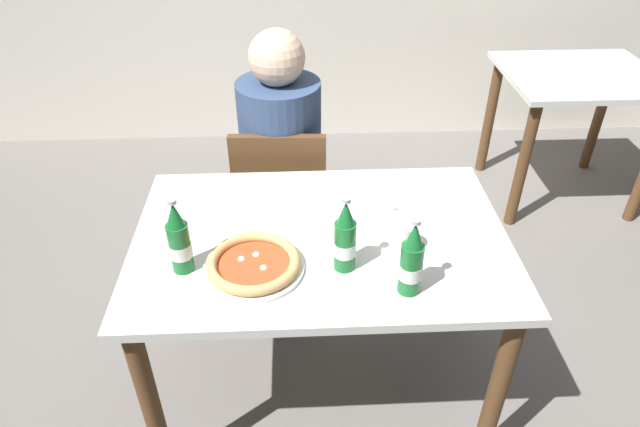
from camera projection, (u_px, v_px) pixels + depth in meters
name	position (u px, v px, depth m)	size (l,w,h in m)	color
ground_plane	(321.00, 384.00, 2.23)	(8.00, 8.00, 0.00)	slate
dining_table_main	(321.00, 262.00, 1.86)	(1.20, 0.80, 0.75)	silver
chair_behind_table	(282.00, 200.00, 2.44)	(0.42, 0.42, 0.85)	brown
diner_seated	(282.00, 174.00, 2.42)	(0.34, 0.34, 1.21)	#2D3342
dining_table_background	(575.00, 101.00, 3.02)	(0.80, 0.70, 0.75)	silver
pizza_margherita_near	(253.00, 264.00, 1.64)	(0.30, 0.30, 0.04)	white
beer_bottle_left	(179.00, 241.00, 1.60)	(0.07, 0.07, 0.25)	#196B2D
beer_bottle_center	(411.00, 262.00, 1.52)	(0.07, 0.07, 0.25)	#196B2D
beer_bottle_right	(345.00, 239.00, 1.61)	(0.07, 0.07, 0.25)	#196B2D
napkin_with_cutlery	(377.00, 196.00, 1.97)	(0.21, 0.21, 0.01)	white
paper_cup	(403.00, 237.00, 1.71)	(0.07, 0.07, 0.10)	white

